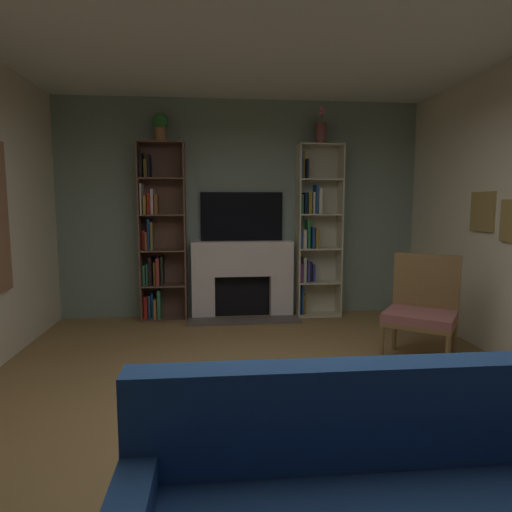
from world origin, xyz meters
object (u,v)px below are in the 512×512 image
fireplace (242,277)px  potted_plant (160,126)px  bookshelf_left (158,239)px  armchair (422,308)px  bookshelf_right (314,232)px  tv (242,217)px  vase_with_flowers (321,131)px

fireplace → potted_plant: potted_plant is taller
bookshelf_left → armchair: bearing=-34.1°
armchair → potted_plant: bearing=145.8°
bookshelf_right → fireplace: bearing=-179.1°
bookshelf_left → armchair: bookshelf_left is taller
tv → armchair: bearing=-50.0°
tv → armchair: size_ratio=1.07×
potted_plant → vase_with_flowers: bearing=0.0°
potted_plant → vase_with_flowers: size_ratio=0.74×
bookshelf_left → vase_with_flowers: 2.51m
bookshelf_right → armchair: bookshelf_right is taller
bookshelf_left → armchair: 3.26m
fireplace → potted_plant: bearing=-178.5°
vase_with_flowers → armchair: bearing=-72.1°
vase_with_flowers → armchair: 2.67m
fireplace → bookshelf_right: size_ratio=0.63×
tv → potted_plant: size_ratio=3.08×
fireplace → tv: 0.80m
potted_plant → vase_with_flowers: vase_with_flowers is taller
fireplace → vase_with_flowers: size_ratio=3.03×
fireplace → armchair: bearing=-48.5°
fireplace → tv: tv is taller
fireplace → bookshelf_left: bookshelf_left is taller
fireplace → vase_with_flowers: bearing=-1.5°
bookshelf_right → tv: bearing=175.3°
bookshelf_right → vase_with_flowers: 1.30m
tv → armchair: 2.60m
potted_plant → armchair: bearing=-34.2°
tv → bookshelf_left: 1.12m
tv → fireplace: bearing=-90.0°
bookshelf_left → potted_plant: 1.41m
fireplace → tv: (0.00, 0.09, 0.79)m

